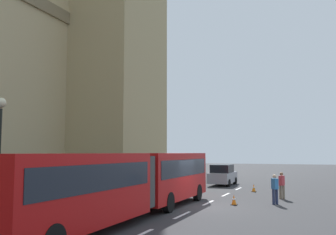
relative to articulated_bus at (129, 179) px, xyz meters
The scene contains 8 objects.
ground_plane 5.21m from the articulated_bus, 23.94° to the right, with size 160.00×160.00×0.00m, color #333335.
lane_centre_marking 3.08m from the articulated_bus, 51.66° to the right, with size 29.80×0.16×0.01m.
articulated_bus is the anchor object (origin of this frame).
sedan_lead 18.19m from the articulated_bus, ahead, with size 4.40×1.86×1.85m.
traffic_cone_west 7.02m from the articulated_bus, 31.33° to the right, with size 0.36×0.36×0.58m.
traffic_cone_middle 14.00m from the articulated_bus, 14.61° to the right, with size 0.36×0.36×0.58m.
pedestrian_near_cones 9.01m from the articulated_bus, 39.48° to the right, with size 0.46×0.44×1.69m.
pedestrian_by_kerb 11.30m from the articulated_bus, 31.34° to the right, with size 0.45×0.35×1.69m.
Camera 1 is at (-19.79, -5.93, 2.93)m, focal length 39.92 mm.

